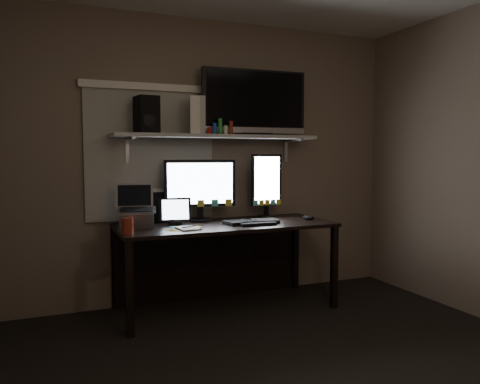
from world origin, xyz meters
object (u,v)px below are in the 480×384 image
monitor_landscape (200,190)px  keyboard (252,222)px  cup (128,226)px  tv (254,103)px  desk (221,242)px  game_console (196,116)px  laptop (137,206)px  tablet (175,211)px  mouse (309,217)px  monitor_portrait (266,185)px  speaker (147,115)px

monitor_landscape → keyboard: (0.36, -0.29, -0.26)m
cup → monitor_landscape: bearing=32.7°
tv → monitor_landscape: bearing=-178.7°
desk → game_console: (-0.20, 0.07, 1.08)m
desk → tv: 1.27m
laptop → monitor_landscape: bearing=26.3°
tablet → tv: 1.21m
keyboard → mouse: bearing=1.9°
tv → game_console: bearing=-176.8°
monitor_landscape → tv: tv is taller
keyboard → cup: (-1.06, -0.15, 0.05)m
monitor_landscape → tv: (0.51, -0.01, 0.76)m
tv → game_console: size_ratio=3.10×
laptop → desk: bearing=16.8°
monitor_landscape → tablet: (-0.26, -0.12, -0.16)m
laptop → cup: 0.34m
monitor_landscape → tv: size_ratio=0.65×
cup → game_console: bearing=33.2°
monitor_portrait → tablet: (-0.90, -0.13, -0.18)m
keyboard → tv: size_ratio=0.49×
tv → monitor_portrait: bearing=9.4°
monitor_landscape → game_console: 0.63m
cup → speaker: speaker is taller
monitor_portrait → cup: (-1.33, -0.45, -0.24)m
mouse → speaker: bearing=149.1°
laptop → tablet: bearing=15.4°
mouse → tablet: size_ratio=0.45×
desk → cup: cup is taller
cup → tv: bearing=19.9°
monitor_landscape → monitor_portrait: monitor_portrait is taller
tablet → speaker: 0.82m
monitor_portrait → tv: tv is taller
monitor_portrait → mouse: monitor_portrait is taller
monitor_portrait → speaker: bearing=179.6°
mouse → tablet: 1.19m
monitor_landscape → laptop: monitor_landscape is taller
desk → monitor_portrait: bearing=10.8°
monitor_landscape → keyboard: monitor_landscape is taller
desk → laptop: laptop is taller
mouse → desk: bearing=146.0°
monitor_portrait → game_console: size_ratio=1.90×
desk → laptop: (-0.73, -0.06, 0.35)m
tv → laptop: bearing=-170.6°
game_console → cup: bearing=-127.7°
keyboard → speaker: bearing=161.3°
desk → monitor_landscape: bearing=151.5°
cup → speaker: size_ratio=0.40×
laptop → cup: (-0.12, -0.30, -0.11)m
mouse → game_console: 1.33m
monitor_landscape → mouse: 0.99m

